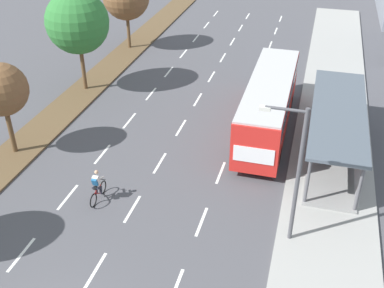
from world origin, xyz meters
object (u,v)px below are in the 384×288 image
(median_tree_second, at_px, (1,90))
(streetlight, at_px, (295,168))
(bus_shelter, at_px, (341,129))
(bus, at_px, (269,101))
(cyclist, at_px, (97,187))
(median_tree_third, at_px, (77,22))

(median_tree_second, bearing_deg, streetlight, -11.13)
(bus_shelter, relative_size, bus, 0.95)
(cyclist, distance_m, streetlight, 9.82)
(median_tree_third, bearing_deg, bus, -10.17)
(bus_shelter, bearing_deg, median_tree_second, -166.03)
(bus_shelter, distance_m, bus, 4.73)
(median_tree_third, bearing_deg, median_tree_second, -90.43)
(median_tree_second, distance_m, streetlight, 16.15)
(bus_shelter, height_order, streetlight, streetlight)
(median_tree_third, bearing_deg, streetlight, -37.32)
(bus, height_order, streetlight, streetlight)
(cyclist, relative_size, median_tree_third, 0.26)
(bus, height_order, median_tree_second, median_tree_second)
(bus, xyz_separation_m, median_tree_second, (-13.68, -6.47, 1.93))
(median_tree_third, xyz_separation_m, streetlight, (15.78, -12.03, -1.14))
(streetlight, bearing_deg, bus, 102.75)
(median_tree_second, xyz_separation_m, streetlight, (15.85, -3.12, -0.11))
(bus, bearing_deg, median_tree_third, 169.83)
(bus_shelter, bearing_deg, median_tree_third, 166.05)
(bus_shelter, relative_size, cyclist, 5.87)
(cyclist, distance_m, median_tree_third, 13.98)
(bus_shelter, xyz_separation_m, streetlight, (-2.11, -7.58, 2.02))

